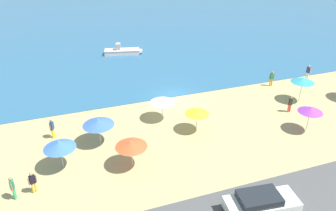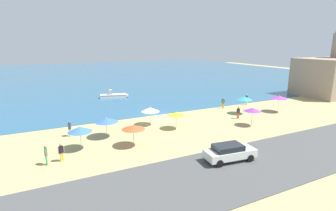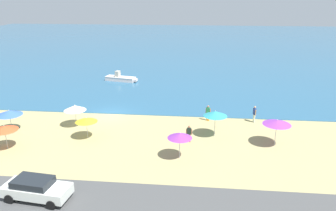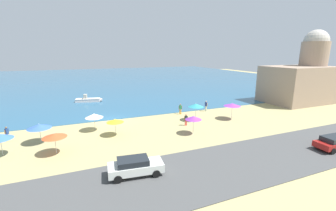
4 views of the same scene
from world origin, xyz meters
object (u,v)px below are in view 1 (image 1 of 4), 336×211
at_px(beach_umbrella_1, 197,112).
at_px(bather_5, 52,128).
at_px(beach_umbrella_0, 131,144).
at_px(bather_3, 290,103).
at_px(bather_0, 12,187).
at_px(parked_car_0, 261,203).
at_px(skiff_nearshore, 122,51).
at_px(beach_umbrella_7, 59,145).
at_px(bather_4, 308,72).
at_px(beach_umbrella_6, 303,80).
at_px(bather_1, 33,181).
at_px(bather_2, 272,78).
at_px(beach_umbrella_4, 311,110).
at_px(beach_umbrella_5, 162,100).
at_px(beach_umbrella_2, 98,122).

relative_size(beach_umbrella_1, bather_5, 1.23).
bearing_deg(beach_umbrella_0, bather_3, 10.59).
height_order(bather_0, parked_car_0, bather_0).
xyz_separation_m(beach_umbrella_0, skiff_nearshore, (4.45, 24.05, -1.49)).
xyz_separation_m(beach_umbrella_7, bather_4, (27.47, 7.09, -0.99)).
bearing_deg(beach_umbrella_6, bather_3, -147.00).
height_order(parked_car_0, skiff_nearshore, skiff_nearshore).
relative_size(bather_1, bather_2, 0.93).
xyz_separation_m(bather_5, skiff_nearshore, (9.76, 18.24, -0.50)).
bearing_deg(bather_5, beach_umbrella_1, -14.09).
xyz_separation_m(beach_umbrella_4, bather_2, (2.47, 8.77, -1.08)).
height_order(beach_umbrella_6, skiff_nearshore, beach_umbrella_6).
height_order(beach_umbrella_0, bather_1, beach_umbrella_0).
bearing_deg(skiff_nearshore, bather_1, -114.50).
bearing_deg(beach_umbrella_1, beach_umbrella_4, -19.16).
bearing_deg(bather_5, beach_umbrella_5, -0.81).
height_order(beach_umbrella_1, beach_umbrella_7, beach_umbrella_7).
bearing_deg(beach_umbrella_5, bather_0, -152.31).
height_order(beach_umbrella_2, bather_0, beach_umbrella_2).
bearing_deg(bather_4, beach_umbrella_0, -159.27).
relative_size(beach_umbrella_1, beach_umbrella_2, 0.85).
bearing_deg(bather_3, beach_umbrella_1, -179.36).
xyz_separation_m(beach_umbrella_0, beach_umbrella_7, (-4.80, 1.49, 0.07)).
bearing_deg(parked_car_0, beach_umbrella_1, 89.39).
height_order(beach_umbrella_1, skiff_nearshore, beach_umbrella_1).
distance_m(beach_umbrella_7, bather_5, 4.47).
xyz_separation_m(beach_umbrella_0, bather_5, (-5.32, 5.81, -0.98)).
relative_size(bather_1, parked_car_0, 0.35).
bearing_deg(beach_umbrella_4, bather_4, 50.16).
xyz_separation_m(bather_4, skiff_nearshore, (-18.22, 15.47, -0.56)).
bearing_deg(beach_umbrella_7, skiff_nearshore, 67.70).
distance_m(beach_umbrella_4, parked_car_0, 11.37).
relative_size(beach_umbrella_5, bather_5, 1.36).
xyz_separation_m(bather_2, bather_4, (4.89, 0.04, 0.05)).
bearing_deg(beach_umbrella_7, bather_3, 4.12).
xyz_separation_m(beach_umbrella_5, beach_umbrella_7, (-9.00, -4.18, 0.03)).
relative_size(beach_umbrella_0, beach_umbrella_5, 0.99).
height_order(beach_umbrella_0, beach_umbrella_6, beach_umbrella_6).
distance_m(beach_umbrella_1, beach_umbrella_2, 8.15).
xyz_separation_m(beach_umbrella_5, parked_car_0, (2.05, -12.65, -1.15)).
bearing_deg(beach_umbrella_1, bather_4, 19.26).
xyz_separation_m(beach_umbrella_2, bather_2, (19.53, 4.79, -0.97)).
bearing_deg(skiff_nearshore, parked_car_0, -86.69).
bearing_deg(bather_2, bather_1, -159.77).
relative_size(beach_umbrella_5, bather_0, 1.34).
bearing_deg(beach_umbrella_7, parked_car_0, -37.49).
distance_m(beach_umbrella_6, bather_5, 23.75).
distance_m(bather_0, skiff_nearshore, 27.66).
relative_size(bather_2, parked_car_0, 0.38).
relative_size(beach_umbrella_4, beach_umbrella_6, 0.90).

